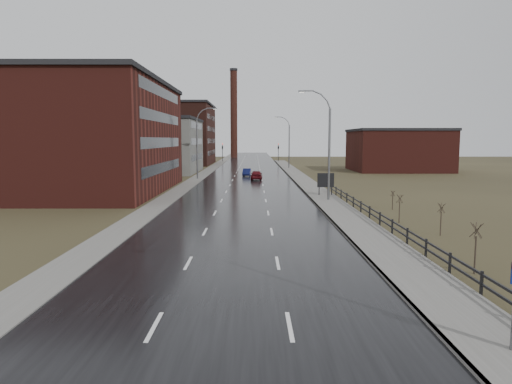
{
  "coord_description": "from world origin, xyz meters",
  "views": [
    {
      "loc": [
        1.1,
        -10.85,
        6.37
      ],
      "look_at": [
        1.21,
        18.36,
        3.0
      ],
      "focal_mm": 32.0,
      "sensor_mm": 36.0,
      "label": 1
    }
  ],
  "objects": [
    {
      "name": "sidewalk_left",
      "position": [
        -8.2,
        60.0,
        0.06
      ],
      "size": [
        2.4,
        260.0,
        0.12
      ],
      "primitive_type": "cube",
      "color": "#595651",
      "rests_on": "ground"
    },
    {
      "name": "billboard",
      "position": [
        9.1,
        39.92,
        1.75
      ],
      "size": [
        1.87,
        0.17,
        2.64
      ],
      "color": "black",
      "rests_on": "ground"
    },
    {
      "name": "traffic_light_right",
      "position": [
        8.0,
        120.0,
        4.6
      ],
      "size": [
        0.58,
        2.73,
        5.3
      ],
      "color": "black",
      "rests_on": "ground"
    },
    {
      "name": "streetlight_right_mid",
      "position": [
        8.5,
        36.0,
        5.84
      ],
      "size": [
        3.36,
        0.28,
        11.35
      ],
      "color": "slate",
      "rests_on": "ground"
    },
    {
      "name": "guardrail",
      "position": [
        10.3,
        18.31,
        0.71
      ],
      "size": [
        0.1,
        53.05,
        1.1
      ],
      "color": "black",
      "rests_on": "ground"
    },
    {
      "name": "shrub_e",
      "position": [
        12.24,
        23.64,
        1.17
      ],
      "size": [
        0.52,
        0.55,
        2.2
      ],
      "color": "#382D23",
      "rests_on": "ground"
    },
    {
      "name": "road",
      "position": [
        0.0,
        60.0,
        0.03
      ],
      "size": [
        14.0,
        300.0,
        0.06
      ],
      "primitive_type": "cube",
      "color": "black",
      "rests_on": "ground"
    },
    {
      "name": "sidewalk_right",
      "position": [
        8.6,
        35.0,
        0.09
      ],
      "size": [
        3.2,
        180.0,
        0.18
      ],
      "primitive_type": "cube",
      "color": "#595651",
      "rests_on": "ground"
    },
    {
      "name": "smokestack",
      "position": [
        -6.0,
        150.0,
        15.5
      ],
      "size": [
        2.7,
        2.7,
        30.7
      ],
      "color": "#331611",
      "rests_on": "ground"
    },
    {
      "name": "warehouse_near",
      "position": [
        -20.99,
        45.0,
        6.76
      ],
      "size": [
        22.44,
        28.56,
        13.5
      ],
      "color": "#471914",
      "rests_on": "ground"
    },
    {
      "name": "streetlight_right_far",
      "position": [
        8.5,
        90.0,
        5.84
      ],
      "size": [
        3.36,
        0.28,
        11.35
      ],
      "color": "slate",
      "rests_on": "ground"
    },
    {
      "name": "warehouse_far",
      "position": [
        -22.99,
        108.0,
        7.76
      ],
      "size": [
        26.52,
        24.48,
        15.5
      ],
      "color": "#331611",
      "rests_on": "ground"
    },
    {
      "name": "streetlight_left",
      "position": [
        -7.7,
        62.0,
        5.84
      ],
      "size": [
        3.36,
        0.28,
        11.35
      ],
      "color": "slate",
      "rests_on": "ground"
    },
    {
      "name": "shrub_c",
      "position": [
        11.59,
        10.25,
        1.31
      ],
      "size": [
        0.58,
        0.62,
        2.47
      ],
      "color": "#382D23",
      "rests_on": "ground"
    },
    {
      "name": "traffic_light_left",
      "position": [
        -8.0,
        120.0,
        4.6
      ],
      "size": [
        0.58,
        2.73,
        5.3
      ],
      "color": "black",
      "rests_on": "ground"
    },
    {
      "name": "shrub_f",
      "position": [
        13.73,
        30.29,
        0.93
      ],
      "size": [
        0.42,
        0.44,
        1.75
      ],
      "color": "#382D23",
      "rests_on": "ground"
    },
    {
      "name": "shrub_d",
      "position": [
        13.51,
        18.94,
        1.16
      ],
      "size": [
        0.52,
        0.55,
        2.18
      ],
      "color": "#382D23",
      "rests_on": "ground"
    },
    {
      "name": "warehouse_mid",
      "position": [
        -17.99,
        78.0,
        5.26
      ],
      "size": [
        16.32,
        20.4,
        10.5
      ],
      "color": "slate",
      "rests_on": "ground"
    },
    {
      "name": "curb_right",
      "position": [
        7.08,
        35.0,
        0.09
      ],
      "size": [
        0.16,
        180.0,
        0.18
      ],
      "primitive_type": "cube",
      "color": "slate",
      "rests_on": "ground"
    },
    {
      "name": "car_near",
      "position": [
        -0.19,
        68.53,
        0.63
      ],
      "size": [
        1.54,
        3.91,
        1.27
      ],
      "primitive_type": "imported",
      "rotation": [
        0.0,
        0.0,
        -0.05
      ],
      "color": "#0C123F",
      "rests_on": "ground"
    },
    {
      "name": "car_far",
      "position": [
        1.46,
        60.96,
        0.75
      ],
      "size": [
        1.96,
        4.5,
        1.51
      ],
      "primitive_type": "imported",
      "rotation": [
        0.0,
        0.0,
        3.1
      ],
      "color": "#4E0D12",
      "rests_on": "ground"
    },
    {
      "name": "building_right",
      "position": [
        30.3,
        82.0,
        4.26
      ],
      "size": [
        18.36,
        16.32,
        8.5
      ],
      "color": "#471914",
      "rests_on": "ground"
    }
  ]
}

